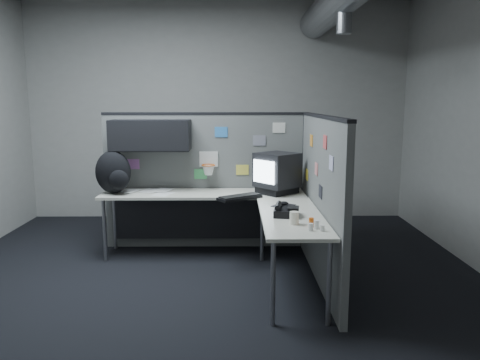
{
  "coord_description": "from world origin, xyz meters",
  "views": [
    {
      "loc": [
        0.27,
        -4.25,
        1.76
      ],
      "look_at": [
        0.31,
        0.35,
        0.98
      ],
      "focal_mm": 35.0,
      "sensor_mm": 36.0,
      "label": 1
    }
  ],
  "objects_px": {
    "monitor": "(277,173)",
    "phone": "(286,211)",
    "keyboard": "(240,197)",
    "desk": "(224,208)",
    "backpack": "(114,173)"
  },
  "relations": [
    {
      "from": "monitor",
      "to": "phone",
      "type": "relative_size",
      "value": 2.08
    },
    {
      "from": "keyboard",
      "to": "phone",
      "type": "height_order",
      "value": "phone"
    },
    {
      "from": "monitor",
      "to": "desk",
      "type": "bearing_deg",
      "value": -154.36
    },
    {
      "from": "backpack",
      "to": "desk",
      "type": "bearing_deg",
      "value": -27.01
    },
    {
      "from": "keyboard",
      "to": "backpack",
      "type": "height_order",
      "value": "backpack"
    },
    {
      "from": "desk",
      "to": "backpack",
      "type": "relative_size",
      "value": 4.77
    },
    {
      "from": "monitor",
      "to": "backpack",
      "type": "bearing_deg",
      "value": -176.42
    },
    {
      "from": "desk",
      "to": "phone",
      "type": "relative_size",
      "value": 8.51
    },
    {
      "from": "desk",
      "to": "backpack",
      "type": "distance_m",
      "value": 1.32
    },
    {
      "from": "keyboard",
      "to": "backpack",
      "type": "bearing_deg",
      "value": 177.05
    },
    {
      "from": "desk",
      "to": "monitor",
      "type": "xyz_separation_m",
      "value": [
        0.59,
        0.24,
        0.35
      ]
    },
    {
      "from": "desk",
      "to": "phone",
      "type": "height_order",
      "value": "phone"
    },
    {
      "from": "phone",
      "to": "backpack",
      "type": "height_order",
      "value": "backpack"
    },
    {
      "from": "desk",
      "to": "backpack",
      "type": "height_order",
      "value": "backpack"
    },
    {
      "from": "phone",
      "to": "backpack",
      "type": "distance_m",
      "value": 2.12
    }
  ]
}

